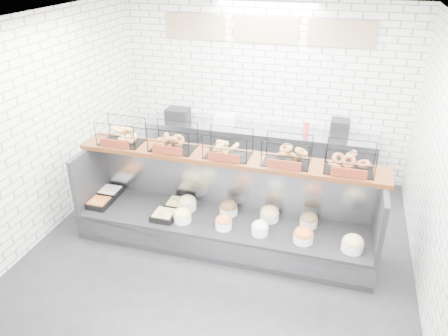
% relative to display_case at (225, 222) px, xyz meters
% --- Properties ---
extents(ground, '(5.50, 5.50, 0.00)m').
position_rel_display_case_xyz_m(ground, '(-0.01, -0.34, -0.33)').
color(ground, black).
rests_on(ground, ground).
extents(room_shell, '(5.02, 5.51, 3.01)m').
position_rel_display_case_xyz_m(room_shell, '(-0.01, 0.26, 1.73)').
color(room_shell, white).
rests_on(room_shell, ground).
extents(display_case, '(4.00, 0.90, 1.20)m').
position_rel_display_case_xyz_m(display_case, '(0.00, 0.00, 0.00)').
color(display_case, black).
rests_on(display_case, ground).
extents(bagel_shelf, '(4.10, 0.50, 0.40)m').
position_rel_display_case_xyz_m(bagel_shelf, '(-0.01, 0.18, 1.05)').
color(bagel_shelf, '#3F1F0D').
rests_on(bagel_shelf, display_case).
extents(prep_counter, '(4.00, 0.60, 1.20)m').
position_rel_display_case_xyz_m(prep_counter, '(-0.02, 2.09, 0.14)').
color(prep_counter, '#93969B').
rests_on(prep_counter, ground).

